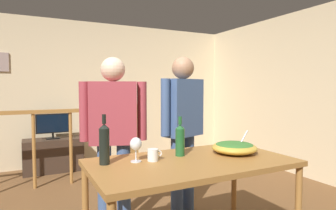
# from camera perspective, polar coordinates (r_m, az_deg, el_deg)

# --- Properties ---
(back_wall) EXTENTS (5.83, 0.10, 2.51)m
(back_wall) POSITION_cam_1_polar(r_m,az_deg,el_deg) (5.32, -17.16, 2.32)
(back_wall) COLOR beige
(back_wall) RESTS_ON ground_plane
(side_wall_right) EXTENTS (0.10, 4.31, 2.51)m
(side_wall_right) POSITION_cam_1_polar(r_m,az_deg,el_deg) (4.98, 22.87, 2.13)
(side_wall_right) COLOR beige
(side_wall_right) RESTS_ON ground_plane
(stair_railing) EXTENTS (3.37, 0.10, 1.10)m
(stair_railing) POSITION_cam_1_polar(r_m,az_deg,el_deg) (4.22, -21.96, -5.91)
(stair_railing) COLOR #9E6B33
(stair_railing) RESTS_ON ground_plane
(tv_console) EXTENTS (0.90, 0.40, 0.53)m
(tv_console) POSITION_cam_1_polar(r_m,az_deg,el_deg) (5.03, -21.86, -9.21)
(tv_console) COLOR #38281E
(tv_console) RESTS_ON ground_plane
(flat_screen_tv) EXTENTS (0.51, 0.12, 0.41)m
(flat_screen_tv) POSITION_cam_1_polar(r_m,az_deg,el_deg) (4.92, -21.97, -3.54)
(flat_screen_tv) COLOR black
(flat_screen_tv) RESTS_ON tv_console
(serving_table) EXTENTS (1.52, 0.82, 0.80)m
(serving_table) POSITION_cam_1_polar(r_m,az_deg,el_deg) (2.22, 4.71, -12.71)
(serving_table) COLOR #9E6B33
(serving_table) RESTS_ON ground_plane
(salad_bowl) EXTENTS (0.37, 0.37, 0.19)m
(salad_bowl) POSITION_cam_1_polar(r_m,az_deg,el_deg) (2.46, 13.08, -8.16)
(salad_bowl) COLOR gold
(salad_bowl) RESTS_ON serving_table
(wine_glass) EXTENTS (0.09, 0.09, 0.18)m
(wine_glass) POSITION_cam_1_polar(r_m,az_deg,el_deg) (2.13, -6.43, -7.89)
(wine_glass) COLOR silver
(wine_glass) RESTS_ON serving_table
(wine_bottle_green) EXTENTS (0.07, 0.07, 0.32)m
(wine_bottle_green) POSITION_cam_1_polar(r_m,az_deg,el_deg) (2.30, 2.42, -6.88)
(wine_bottle_green) COLOR #1E5628
(wine_bottle_green) RESTS_ON serving_table
(wine_bottle_dark) EXTENTS (0.07, 0.07, 0.36)m
(wine_bottle_dark) POSITION_cam_1_polar(r_m,az_deg,el_deg) (2.09, -12.57, -7.46)
(wine_bottle_dark) COLOR black
(wine_bottle_dark) RESTS_ON serving_table
(mug_white) EXTENTS (0.12, 0.08, 0.09)m
(mug_white) POSITION_cam_1_polar(r_m,az_deg,el_deg) (2.16, -2.97, -9.89)
(mug_white) COLOR white
(mug_white) RESTS_ON serving_table
(person_standing_left) EXTENTS (0.59, 0.35, 1.63)m
(person_standing_left) POSITION_cam_1_polar(r_m,az_deg,el_deg) (2.74, -10.79, -4.48)
(person_standing_left) COLOR #3D5684
(person_standing_left) RESTS_ON ground_plane
(person_standing_right) EXTENTS (0.58, 0.35, 1.67)m
(person_standing_right) POSITION_cam_1_polar(r_m,az_deg,el_deg) (3.02, 2.96, -3.22)
(person_standing_right) COLOR #3D5684
(person_standing_right) RESTS_ON ground_plane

